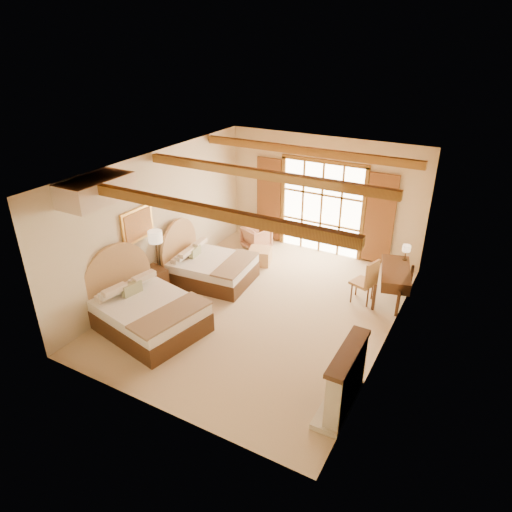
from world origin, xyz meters
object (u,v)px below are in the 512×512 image
Objects in this scene: bed_near at (143,309)px; desk at (394,283)px; nightstand at (153,283)px; armchair at (257,237)px; bed_far at (207,265)px.

bed_near is 1.57× the size of desk.
armchair is (0.83, 3.49, -0.02)m from nightstand.
desk is at bearing 39.59° from nightstand.
desk is at bearing 11.82° from bed_far.
bed_near reaches higher than nightstand.
nightstand is 5.56m from desk.
desk is (4.28, 3.64, -0.01)m from bed_near.
bed_far is 2.22m from armchair.
nightstand is 0.96× the size of armchair.
bed_near reaches higher than armchair.
bed_near is at bearing 111.12° from armchair.
bed_far is at bearing 101.63° from bed_near.
bed_far is (-0.01, 2.34, -0.04)m from bed_near.
desk is (4.10, -0.92, 0.10)m from armchair.
bed_far is 4.48m from desk.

